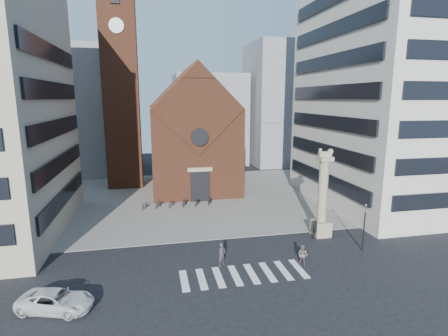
{
  "coord_description": "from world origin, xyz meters",
  "views": [
    {
      "loc": [
        -5.99,
        -26.83,
        13.3
      ],
      "look_at": [
        1.32,
        8.0,
        6.16
      ],
      "focal_mm": 28.0,
      "sensor_mm": 36.0,
      "label": 1
    }
  ],
  "objects_px": {
    "lion_column": "(322,202)",
    "pedestrian_2": "(315,230)",
    "white_car": "(56,301)",
    "pedestrian_1": "(303,255)",
    "pedestrian_0": "(222,254)",
    "scooter_0": "(145,205)",
    "traffic_light": "(364,226)"
  },
  "relations": [
    {
      "from": "traffic_light",
      "to": "white_car",
      "type": "bearing_deg",
      "value": -170.7
    },
    {
      "from": "pedestrian_0",
      "to": "scooter_0",
      "type": "relative_size",
      "value": 1.11
    },
    {
      "from": "pedestrian_1",
      "to": "pedestrian_0",
      "type": "bearing_deg",
      "value": -146.24
    },
    {
      "from": "scooter_0",
      "to": "white_car",
      "type": "bearing_deg",
      "value": -80.38
    },
    {
      "from": "pedestrian_2",
      "to": "scooter_0",
      "type": "relative_size",
      "value": 1.1
    },
    {
      "from": "pedestrian_0",
      "to": "scooter_0",
      "type": "xyz_separation_m",
      "value": [
        -6.25,
        16.37,
        -0.45
      ]
    },
    {
      "from": "pedestrian_1",
      "to": "scooter_0",
      "type": "relative_size",
      "value": 1.0
    },
    {
      "from": "pedestrian_1",
      "to": "traffic_light",
      "type": "bearing_deg",
      "value": 58.41
    },
    {
      "from": "scooter_0",
      "to": "pedestrian_2",
      "type": "bearing_deg",
      "value": -14.67
    },
    {
      "from": "pedestrian_1",
      "to": "scooter_0",
      "type": "xyz_separation_m",
      "value": [
        -12.65,
        17.68,
        -0.36
      ]
    },
    {
      "from": "pedestrian_0",
      "to": "pedestrian_2",
      "type": "relative_size",
      "value": 1.01
    },
    {
      "from": "lion_column",
      "to": "pedestrian_0",
      "type": "distance_m",
      "value": 11.83
    },
    {
      "from": "white_car",
      "to": "scooter_0",
      "type": "relative_size",
      "value": 2.74
    },
    {
      "from": "traffic_light",
      "to": "pedestrian_2",
      "type": "distance_m",
      "value": 4.6
    },
    {
      "from": "pedestrian_2",
      "to": "scooter_0",
      "type": "bearing_deg",
      "value": 75.93
    },
    {
      "from": "lion_column",
      "to": "pedestrian_2",
      "type": "distance_m",
      "value": 2.82
    },
    {
      "from": "white_car",
      "to": "pedestrian_2",
      "type": "distance_m",
      "value": 22.52
    },
    {
      "from": "lion_column",
      "to": "pedestrian_0",
      "type": "bearing_deg",
      "value": -158.85
    },
    {
      "from": "pedestrian_0",
      "to": "pedestrian_1",
      "type": "distance_m",
      "value": 6.54
    },
    {
      "from": "lion_column",
      "to": "traffic_light",
      "type": "relative_size",
      "value": 2.02
    },
    {
      "from": "traffic_light",
      "to": "scooter_0",
      "type": "relative_size",
      "value": 2.5
    },
    {
      "from": "pedestrian_2",
      "to": "scooter_0",
      "type": "xyz_separation_m",
      "value": [
        -16.03,
        12.99,
        -0.44
      ]
    },
    {
      "from": "lion_column",
      "to": "pedestrian_0",
      "type": "xyz_separation_m",
      "value": [
        -10.78,
        -4.17,
        -2.5
      ]
    },
    {
      "from": "traffic_light",
      "to": "pedestrian_1",
      "type": "bearing_deg",
      "value": -166.91
    },
    {
      "from": "traffic_light",
      "to": "white_car",
      "type": "relative_size",
      "value": 0.91
    },
    {
      "from": "lion_column",
      "to": "white_car",
      "type": "height_order",
      "value": "lion_column"
    },
    {
      "from": "traffic_light",
      "to": "pedestrian_0",
      "type": "xyz_separation_m",
      "value": [
        -12.78,
        -0.17,
        -1.33
      ]
    },
    {
      "from": "pedestrian_2",
      "to": "pedestrian_1",
      "type": "bearing_deg",
      "value": 169.26
    },
    {
      "from": "lion_column",
      "to": "pedestrian_2",
      "type": "bearing_deg",
      "value": -142.01
    },
    {
      "from": "white_car",
      "to": "pedestrian_0",
      "type": "height_order",
      "value": "pedestrian_0"
    },
    {
      "from": "pedestrian_1",
      "to": "pedestrian_2",
      "type": "relative_size",
      "value": 0.91
    },
    {
      "from": "pedestrian_1",
      "to": "pedestrian_2",
      "type": "distance_m",
      "value": 5.78
    }
  ]
}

